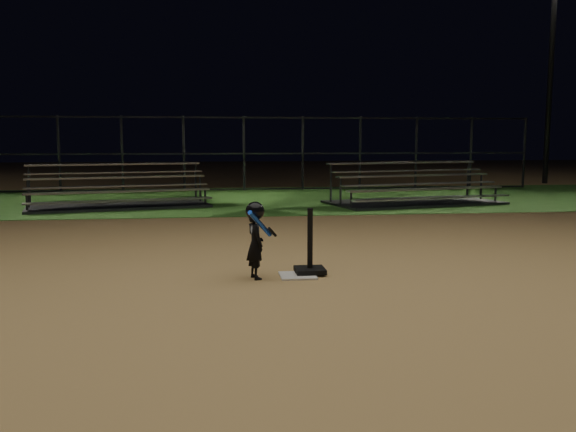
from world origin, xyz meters
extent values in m
plane|color=tan|center=(0.00, 0.00, 0.00)|extent=(80.00, 80.00, 0.00)
cube|color=#2A5A1D|center=(0.00, 10.00, 0.01)|extent=(60.00, 8.00, 0.01)
cube|color=beige|center=(0.00, 0.00, 0.01)|extent=(0.45, 0.45, 0.02)
cube|color=black|center=(0.17, 0.11, 0.05)|extent=(0.38, 0.38, 0.06)
cylinder|color=black|center=(0.17, 0.11, 0.47)|extent=(0.07, 0.07, 0.78)
imported|color=black|center=(-0.54, -0.05, 0.44)|extent=(0.29, 0.36, 0.87)
sphere|color=black|center=(-0.54, -0.05, 0.85)|extent=(0.23, 0.23, 0.23)
cylinder|color=blue|center=(-0.49, -0.20, 0.71)|extent=(0.34, 0.45, 0.38)
cylinder|color=black|center=(-0.33, -0.08, 0.59)|extent=(0.14, 0.17, 0.14)
cube|color=#A4A4A8|center=(-3.35, 7.90, 0.45)|extent=(4.41, 1.26, 0.04)
cube|color=#A4A4A8|center=(-3.28, 7.59, 0.25)|extent=(4.41, 1.26, 0.03)
cube|color=#A4A4A8|center=(-3.48, 8.49, 0.76)|extent=(4.41, 1.26, 0.04)
cube|color=#A4A4A8|center=(-3.41, 8.19, 0.56)|extent=(4.41, 1.26, 0.03)
cube|color=#A4A4A8|center=(-3.62, 9.09, 1.07)|extent=(4.41, 1.26, 0.04)
cube|color=#A4A4A8|center=(-3.55, 8.79, 0.87)|extent=(4.41, 1.26, 0.03)
cube|color=#38383D|center=(-3.48, 8.49, 0.03)|extent=(4.84, 3.12, 0.07)
cube|color=silver|center=(4.45, 7.61, 0.45)|extent=(4.47, 1.25, 0.05)
cube|color=silver|center=(4.52, 7.30, 0.25)|extent=(4.47, 1.25, 0.03)
cube|color=silver|center=(4.32, 8.21, 0.77)|extent=(4.47, 1.25, 0.05)
cube|color=silver|center=(4.39, 7.90, 0.56)|extent=(4.47, 1.25, 0.03)
cube|color=silver|center=(4.18, 8.82, 1.08)|extent=(4.47, 1.25, 0.05)
cube|color=silver|center=(4.25, 8.51, 0.88)|extent=(4.47, 1.25, 0.03)
cube|color=#38383D|center=(4.32, 8.21, 0.03)|extent=(4.89, 3.13, 0.07)
cube|color=#38383D|center=(0.00, 13.00, 0.05)|extent=(20.00, 0.05, 0.05)
cube|color=#38383D|center=(0.00, 13.00, 1.25)|extent=(20.00, 0.05, 0.05)
cube|color=#38383D|center=(0.00, 13.00, 2.45)|extent=(20.00, 0.05, 0.05)
cylinder|color=#38383D|center=(-5.00, 13.00, 1.25)|extent=(0.08, 0.08, 2.50)
cylinder|color=#38383D|center=(0.00, 13.00, 1.25)|extent=(0.08, 0.08, 2.50)
cylinder|color=#38383D|center=(5.00, 13.00, 1.25)|extent=(0.08, 0.08, 2.50)
cylinder|color=#38383D|center=(10.00, 13.00, 1.25)|extent=(0.08, 0.08, 2.50)
cylinder|color=#2D2D30|center=(12.00, 15.00, 4.00)|extent=(0.20, 0.20, 8.00)
camera|label=1|loc=(-1.05, -7.45, 1.74)|focal=37.69mm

